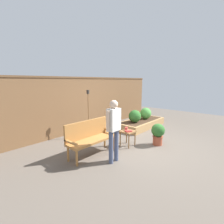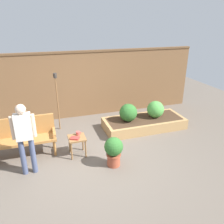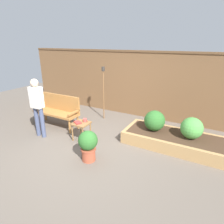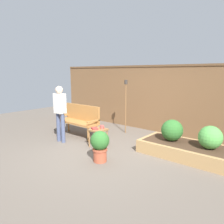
# 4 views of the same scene
# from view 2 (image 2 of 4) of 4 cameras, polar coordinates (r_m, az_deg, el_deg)

# --- Properties ---
(ground_plane) EXTENTS (14.00, 14.00, 0.00)m
(ground_plane) POSITION_cam_2_polar(r_m,az_deg,el_deg) (5.50, -4.74, -11.37)
(ground_plane) COLOR #60564C
(fence_back) EXTENTS (8.40, 0.14, 2.16)m
(fence_back) POSITION_cam_2_polar(r_m,az_deg,el_deg) (7.40, -9.83, 6.72)
(fence_back) COLOR brown
(fence_back) RESTS_ON ground_plane
(garden_bench) EXTENTS (1.44, 0.48, 0.94)m
(garden_bench) POSITION_cam_2_polar(r_m,az_deg,el_deg) (5.72, -21.40, -5.25)
(garden_bench) COLOR #A87038
(garden_bench) RESTS_ON ground_plane
(side_table) EXTENTS (0.40, 0.40, 0.48)m
(side_table) POSITION_cam_2_polar(r_m,az_deg,el_deg) (5.44, -8.83, -7.07)
(side_table) COLOR olive
(side_table) RESTS_ON ground_plane
(cup_on_table) EXTENTS (0.13, 0.09, 0.09)m
(cup_on_table) POSITION_cam_2_polar(r_m,az_deg,el_deg) (5.47, -8.57, -5.34)
(cup_on_table) COLOR #CC4C47
(cup_on_table) RESTS_ON side_table
(book_on_table) EXTENTS (0.24, 0.22, 0.04)m
(book_on_table) POSITION_cam_2_polar(r_m,az_deg,el_deg) (5.33, -9.35, -6.53)
(book_on_table) COLOR #B2332D
(book_on_table) RESTS_ON side_table
(potted_boxwood) EXTENTS (0.42, 0.42, 0.68)m
(potted_boxwood) POSITION_cam_2_polar(r_m,az_deg,el_deg) (5.02, 0.42, -9.57)
(potted_boxwood) COLOR #A84C33
(potted_boxwood) RESTS_ON ground_plane
(raised_planter_bed) EXTENTS (2.40, 1.00, 0.30)m
(raised_planter_bed) POSITION_cam_2_polar(r_m,az_deg,el_deg) (6.86, 8.08, -2.84)
(raised_planter_bed) COLOR #AD8451
(raised_planter_bed) RESTS_ON ground_plane
(shrub_near_bench) EXTENTS (0.52, 0.52, 0.52)m
(shrub_near_bench) POSITION_cam_2_polar(r_m,az_deg,el_deg) (6.51, 4.14, -0.16)
(shrub_near_bench) COLOR brown
(shrub_near_bench) RESTS_ON raised_planter_bed
(shrub_far_corner) EXTENTS (0.50, 0.50, 0.50)m
(shrub_far_corner) POSITION_cam_2_polar(r_m,az_deg,el_deg) (6.87, 10.92, 0.67)
(shrub_far_corner) COLOR brown
(shrub_far_corner) RESTS_ON raised_planter_bed
(tiki_torch) EXTENTS (0.10, 0.10, 1.69)m
(tiki_torch) POSITION_cam_2_polar(r_m,az_deg,el_deg) (6.54, -13.82, 4.95)
(tiki_torch) COLOR brown
(tiki_torch) RESTS_ON ground_plane
(person_by_bench) EXTENTS (0.47, 0.20, 1.56)m
(person_by_bench) POSITION_cam_2_polar(r_m,az_deg,el_deg) (4.84, -21.27, -5.17)
(person_by_bench) COLOR #475170
(person_by_bench) RESTS_ON ground_plane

